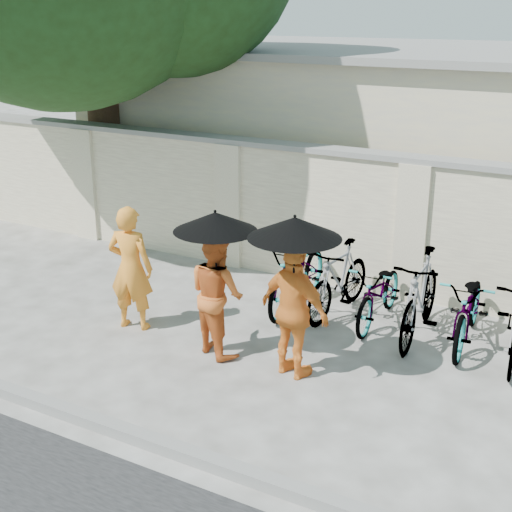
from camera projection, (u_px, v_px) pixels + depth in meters
The scene contains 14 objects.
ground at pixel (171, 353), 8.76m from camera, with size 80.00×80.00×0.00m, color #B1AFAA.
kerb at pixel (74, 414), 7.34m from camera, with size 40.00×0.16×0.12m, color gray.
compound_wall at pixel (349, 222), 10.61m from camera, with size 20.00×0.30×2.00m, color beige.
building_behind at pixel (479, 146), 13.08m from camera, with size 14.00×6.00×3.20m, color beige.
monk_left at pixel (131, 268), 9.21m from camera, with size 0.61×0.40×1.66m, color orange.
monk_center at pixel (217, 293), 8.57m from camera, with size 0.75×0.58×1.54m, color #CF6224.
parasol_center at pixel (215, 222), 8.17m from camera, with size 0.98×0.98×0.94m.
monk_right at pixel (295, 311), 7.99m from camera, with size 0.94×0.39×1.60m, color orange.
parasol_right at pixel (295, 228), 7.59m from camera, with size 1.03×1.03×1.01m.
bike_0 at pixel (298, 273), 9.98m from camera, with size 0.66×1.89×0.99m, color #A9A9A9.
bike_1 at pixel (339, 279), 9.73m from camera, with size 0.47×1.68×1.01m, color #A9A9A9.
bike_2 at pixel (380, 293), 9.47m from camera, with size 0.57×1.64×0.86m, color #A9A9A9.
bike_3 at pixel (420, 297), 9.00m from camera, with size 0.53×1.88×1.13m, color #A9A9A9.
bike_4 at pixel (470, 309), 8.87m from camera, with size 0.63×1.81×0.95m, color #A9A9A9.
Camera 1 is at (4.74, -6.36, 4.04)m, focal length 50.00 mm.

